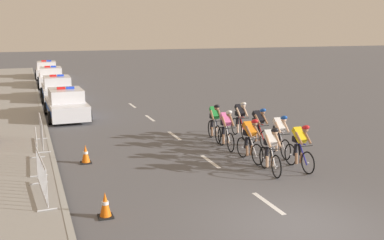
{
  "coord_description": "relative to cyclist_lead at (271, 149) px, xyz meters",
  "views": [
    {
      "loc": [
        -5.74,
        -8.41,
        4.54
      ],
      "look_at": [
        -0.0,
        7.34,
        1.1
      ],
      "focal_mm": 42.89,
      "sensor_mm": 36.0,
      "label": 1
    }
  ],
  "objects": [
    {
      "name": "police_car_nearest",
      "position": [
        -5.2,
        11.31,
        -0.11
      ],
      "size": [
        2.09,
        4.44,
        1.59
      ],
      "color": "silver",
      "rests_on": "ground"
    },
    {
      "name": "lane_markings_centre",
      "position": [
        -1.28,
        3.81,
        -0.78
      ],
      "size": [
        0.14,
        21.6,
        0.01
      ],
      "color": "white",
      "rests_on": "ground"
    },
    {
      "name": "cyclist_sixth",
      "position": [
        1.23,
        3.08,
        0.0
      ],
      "size": [
        0.43,
        1.72,
        1.56
      ],
      "color": "black",
      "rests_on": "ground"
    },
    {
      "name": "traffic_cone_near",
      "position": [
        -5.3,
        3.08,
        -0.48
      ],
      "size": [
        0.36,
        0.36,
        0.64
      ],
      "color": "black",
      "rests_on": "ground"
    },
    {
      "name": "kerb_edge",
      "position": [
        -6.33,
        10.29,
        -0.72
      ],
      "size": [
        0.16,
        60.0,
        0.13
      ],
      "primitive_type": "cube",
      "color": "#9E9E99",
      "rests_on": "ground"
    },
    {
      "name": "crowd_barrier_rear",
      "position": [
        -6.62,
        5.54,
        -0.14
      ],
      "size": [
        0.52,
        2.32,
        1.07
      ],
      "color": "#B7BABF",
      "rests_on": "sidewalk_slab"
    },
    {
      "name": "cyclist_second",
      "position": [
        1.06,
        0.0,
        0.0
      ],
      "size": [
        0.42,
        1.72,
        1.56
      ],
      "color": "black",
      "rests_on": "ground"
    },
    {
      "name": "traffic_cone_mid",
      "position": [
        -5.43,
        -1.63,
        -0.48
      ],
      "size": [
        0.36,
        0.36,
        0.64
      ],
      "color": "black",
      "rests_on": "ground"
    },
    {
      "name": "cyclist_fifth",
      "position": [
        -0.1,
        3.16,
        0.0
      ],
      "size": [
        0.44,
        1.72,
        1.56
      ],
      "color": "black",
      "rests_on": "ground"
    },
    {
      "name": "sidewalk_slab",
      "position": [
        -8.21,
        10.29,
        -0.73
      ],
      "size": [
        3.92,
        60.0,
        0.12
      ],
      "primitive_type": "cube",
      "color": "gray",
      "rests_on": "ground"
    },
    {
      "name": "cyclist_lead",
      "position": [
        0.0,
        0.0,
        0.0
      ],
      "size": [
        0.45,
        1.72,
        1.56
      ],
      "color": "black",
      "rests_on": "ground"
    },
    {
      "name": "police_car_second",
      "position": [
        -5.2,
        17.51,
        -0.11
      ],
      "size": [
        2.03,
        4.41,
        1.59
      ],
      "color": "silver",
      "rests_on": "ground"
    },
    {
      "name": "police_car_furthest",
      "position": [
        -5.2,
        30.46,
        -0.11
      ],
      "size": [
        2.13,
        4.47,
        1.59
      ],
      "color": "white",
      "rests_on": "ground"
    },
    {
      "name": "cyclist_eighth",
      "position": [
        1.2,
        4.63,
        0.0
      ],
      "size": [
        0.42,
        1.72,
        1.56
      ],
      "color": "black",
      "rests_on": "ground"
    },
    {
      "name": "ground_plane",
      "position": [
        -1.28,
        -3.71,
        -0.79
      ],
      "size": [
        160.0,
        160.0,
        0.0
      ],
      "primitive_type": "plane",
      "color": "#56565B"
    },
    {
      "name": "cyclist_seventh",
      "position": [
        -0.01,
        4.48,
        0.0
      ],
      "size": [
        0.45,
        1.72,
        1.56
      ],
      "color": "black",
      "rests_on": "ground"
    },
    {
      "name": "crowd_barrier_front",
      "position": [
        -6.81,
        0.04,
        -0.14
      ],
      "size": [
        0.65,
        2.32,
        1.07
      ],
      "color": "#B7BABF",
      "rests_on": "sidewalk_slab"
    },
    {
      "name": "crowd_barrier_middle",
      "position": [
        -6.85,
        2.84,
        -0.14
      ],
      "size": [
        0.51,
        2.32,
        1.07
      ],
      "color": "#B7BABF",
      "rests_on": "sidewalk_slab"
    },
    {
      "name": "cyclist_third",
      "position": [
        -0.01,
        1.38,
        0.0
      ],
      "size": [
        0.44,
        1.72,
        1.56
      ],
      "color": "black",
      "rests_on": "ground"
    },
    {
      "name": "police_car_third",
      "position": [
        -5.2,
        24.31,
        -0.11
      ],
      "size": [
        2.09,
        4.45,
        1.59
      ],
      "color": "white",
      "rests_on": "ground"
    },
    {
      "name": "cyclist_fourth",
      "position": [
        1.26,
        1.59,
        0.0
      ],
      "size": [
        0.43,
        1.72,
        1.56
      ],
      "color": "black",
      "rests_on": "ground"
    }
  ]
}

